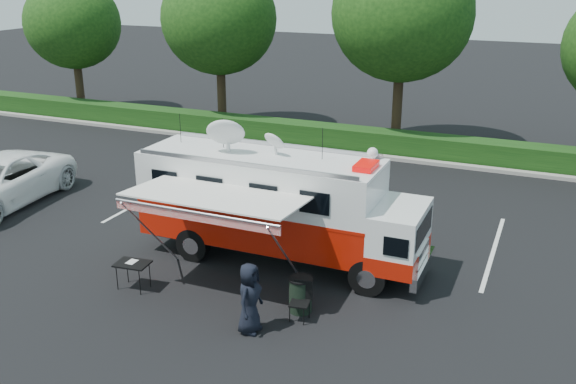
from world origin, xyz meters
name	(u,v)px	position (x,y,z in m)	size (l,w,h in m)	color
ground_plane	(281,260)	(0.00, 0.00, 0.00)	(120.00, 120.00, 0.00)	black
back_border	(427,38)	(1.14, 12.90, 5.00)	(60.00, 6.14, 8.87)	#9E998E
stall_lines	(304,221)	(-0.50, 3.00, 0.00)	(24.12, 5.50, 0.01)	silver
command_truck	(279,205)	(-0.07, 0.00, 1.66)	(8.09, 2.23, 3.88)	black
awning	(213,200)	(-0.79, -2.32, 2.49)	(4.41, 2.31, 2.67)	white
person	(250,331)	(0.86, -3.70, 0.00)	(0.83, 0.54, 1.69)	black
folding_table	(132,265)	(-2.84, -3.04, 0.68)	(0.92, 0.70, 0.73)	black
folding_chair	(301,297)	(1.71, -2.70, 0.56)	(0.51, 0.54, 0.94)	black
trash_bin	(300,294)	(1.57, -2.41, 0.45)	(0.60, 0.60, 0.89)	black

